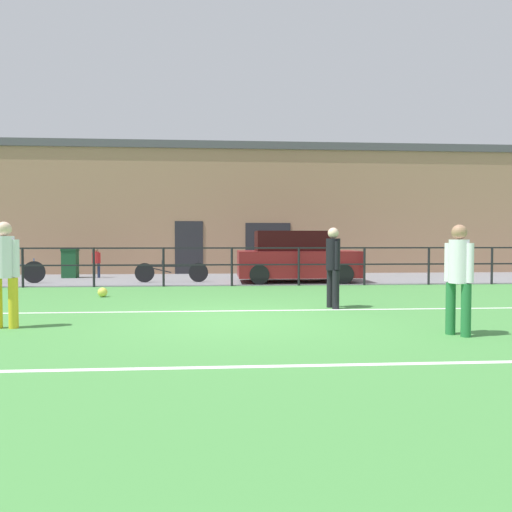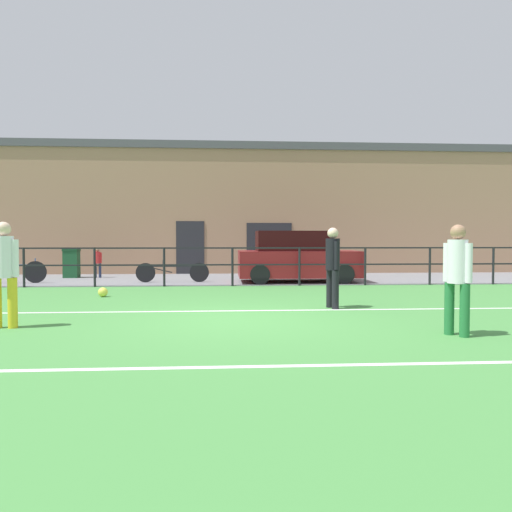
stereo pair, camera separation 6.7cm
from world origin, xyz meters
name	(u,v)px [view 1 (the left image)]	position (x,y,z in m)	size (l,w,h in m)	color
ground	(240,320)	(0.00, 0.00, -0.02)	(60.00, 44.00, 0.04)	#478C42
field_line_touchline	(238,311)	(0.00, 0.96, 0.00)	(36.00, 0.11, 0.00)	white
field_line_hash	(251,367)	(0.00, -3.20, 0.00)	(36.00, 0.11, 0.00)	white
pavement_strip	(230,279)	(0.00, 8.50, 0.01)	(48.00, 5.00, 0.02)	slate
perimeter_fence	(232,261)	(0.00, 6.00, 0.75)	(36.07, 0.07, 1.15)	black
clubhouse_facade	(228,209)	(0.00, 12.20, 2.64)	(28.00, 2.56, 5.26)	#A37A5B
player_goalkeeper	(333,263)	(1.92, 1.20, 0.92)	(0.28, 0.43, 1.62)	black
player_striker	(459,273)	(3.08, -1.69, 0.91)	(0.29, 0.38, 1.60)	#237038
player_winger	(5,268)	(-3.67, -0.62, 0.94)	(0.45, 0.29, 1.66)	gold
soccer_ball_match	(103,292)	(-3.16, 3.47, 0.11)	(0.23, 0.23, 0.23)	#E5E04C
spectator_child	(96,261)	(-4.73, 9.22, 0.63)	(0.29, 0.19, 1.07)	#232D4C
parked_car_red	(296,258)	(2.08, 7.11, 0.79)	(3.82, 1.89, 1.63)	maroon
bicycle_parked_0	(171,272)	(-1.89, 7.20, 0.34)	(2.31, 0.04, 0.72)	black
bicycle_parked_2	(7,272)	(-6.96, 7.20, 0.38)	(2.33, 0.04, 0.78)	black
trash_bin_0	(70,263)	(-5.65, 9.29, 0.54)	(0.53, 0.45, 1.03)	#194C28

